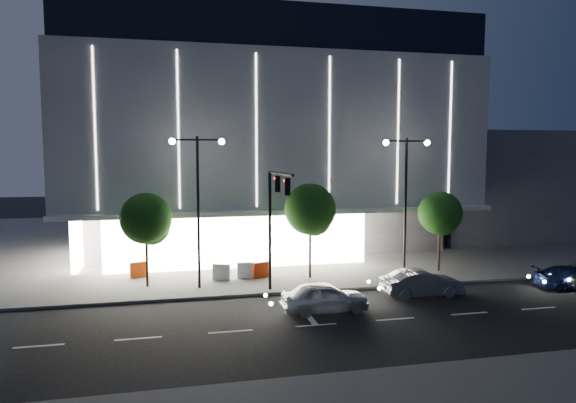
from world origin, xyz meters
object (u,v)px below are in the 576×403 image
Objects in this scene: traffic_mast at (275,208)px; car_lead at (325,297)px; tree_left at (146,221)px; barrier_b at (221,272)px; street_lamp_east at (406,186)px; barrier_d at (246,270)px; tree_right at (440,216)px; barrier_c at (261,270)px; car_third at (573,278)px; barrier_a at (139,270)px; street_lamp_west at (198,189)px; car_second at (422,283)px; tree_mid at (310,212)px.

traffic_mast is 5.55m from car_lead.
barrier_b is (4.40, 0.52, -3.38)m from tree_left.
barrier_b is at bearing 172.41° from street_lamp_east.
car_lead is 4.07× the size of barrier_d.
tree_right reaches higher than barrier_c.
car_third is at bearing -12.68° from tree_left.
tree_left is 25.53m from car_third.
car_third is 26.57m from barrier_a.
car_lead is 0.98× the size of car_third.
tree_right is at bearing -0.00° from tree_left.
tree_left is 1.04× the size of tree_right.
traffic_mast reaches higher than car_third.
traffic_mast is at bearing 34.44° from car_lead.
car_third is at bearing -14.63° from barrier_d.
barrier_b is at bearing 81.24° from car_third.
street_lamp_west is 1.63× the size of tree_right.
barrier_b is (-10.71, 5.64, -0.10)m from car_second.
barrier_b is at bearing 174.68° from tree_mid.
traffic_mast is 4.82m from tree_mid.
barrier_b is (-14.60, 0.52, -3.23)m from tree_right.
car_second is (12.14, -4.09, -5.20)m from street_lamp_west.
street_lamp_east is at bearing 0.00° from street_lamp_west.
barrier_c is (2.50, 0.05, 0.00)m from barrier_b.
street_lamp_east is 6.68m from car_second.
street_lamp_west is 1.00× the size of street_lamp_east.
tree_right is 1.21× the size of car_third.
barrier_d is at bearing 6.89° from tree_left.
traffic_mast reaches higher than barrier_a.
barrier_d is (6.63, -1.64, 0.00)m from barrier_a.
barrier_b is at bearing 61.74° from car_second.
barrier_d is at bearing -33.03° from barrier_a.
barrier_a is (-3.64, 3.38, -5.31)m from street_lamp_west.
street_lamp_west is at bearing -171.74° from tree_mid.
street_lamp_east is at bearing 16.97° from barrier_b.
street_lamp_west is 13.00m from street_lamp_east.
street_lamp_west is 5.71m from barrier_b.
car_second reaches higher than barrier_d.
street_lamp_east is 1.46× the size of tree_mid.
barrier_c is at bearing 177.31° from tree_right.
street_lamp_west reaches higher than tree_right.
tree_mid reaches higher than car_lead.
barrier_c is (-0.07, 4.25, -4.38)m from traffic_mast.
tree_right is 14.96m from barrier_b.
street_lamp_west is 8.18× the size of barrier_b.
street_lamp_west is 1.97× the size of car_third.
tree_left is at bearing 180.00° from tree_right.
tree_left is 5.20× the size of barrier_b.
car_second is (8.14, -1.43, -4.28)m from traffic_mast.
car_lead is at bearing -98.81° from tree_mid.
car_third is 4.15× the size of barrier_d.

